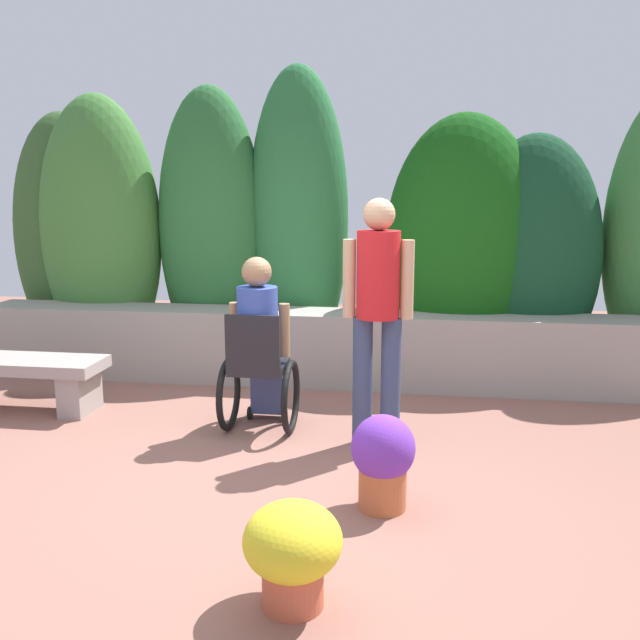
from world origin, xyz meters
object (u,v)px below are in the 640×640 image
at_px(stone_bench, 16,375).
at_px(person_in_wheelchair, 260,350).
at_px(person_standing_companion, 378,306).
at_px(flower_pot_red_accent, 293,549).
at_px(flower_pot_purple_near, 383,459).

height_order(stone_bench, person_in_wheelchair, person_in_wheelchair).
xyz_separation_m(stone_bench, person_standing_companion, (3.01, -0.38, 0.72)).
bearing_deg(stone_bench, flower_pot_red_accent, -39.74).
bearing_deg(stone_bench, flower_pot_purple_near, -22.95).
bearing_deg(person_standing_companion, person_in_wheelchair, 167.81).
bearing_deg(flower_pot_red_accent, flower_pot_purple_near, 71.38).
bearing_deg(stone_bench, person_standing_companion, -6.52).
xyz_separation_m(person_standing_companion, flower_pot_purple_near, (0.10, -0.98, -0.72)).
relative_size(person_in_wheelchair, flower_pot_purple_near, 2.39).
distance_m(person_in_wheelchair, flower_pot_red_accent, 2.31).
distance_m(person_in_wheelchair, person_standing_companion, 1.00).
relative_size(stone_bench, flower_pot_purple_near, 2.65).
distance_m(person_standing_companion, flower_pot_purple_near, 1.22).
height_order(flower_pot_purple_near, flower_pot_red_accent, flower_pot_purple_near).
distance_m(flower_pot_purple_near, flower_pot_red_accent, 1.06).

